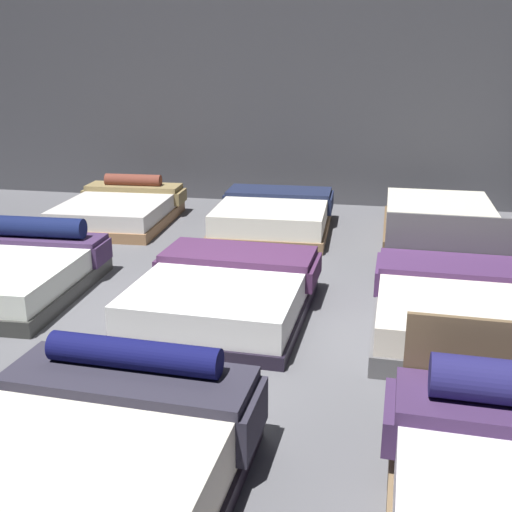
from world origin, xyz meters
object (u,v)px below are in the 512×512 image
(bed_1, at_px, (80,477))
(bed_6, at_px, (120,210))
(bed_3, at_px, (13,273))
(bed_4, at_px, (225,293))
(bed_7, at_px, (274,216))
(bed_8, at_px, (438,223))
(bed_5, at_px, (466,308))

(bed_1, xyz_separation_m, bed_6, (-2.30, 5.92, -0.04))
(bed_3, bearing_deg, bed_4, -4.48)
(bed_7, xyz_separation_m, bed_8, (2.27, -0.00, 0.02))
(bed_6, bearing_deg, bed_1, -71.50)
(bed_4, distance_m, bed_6, 3.86)
(bed_1, height_order, bed_7, bed_1)
(bed_5, relative_size, bed_6, 1.00)
(bed_3, height_order, bed_7, bed_3)
(bed_8, bearing_deg, bed_1, -110.71)
(bed_5, distance_m, bed_7, 3.77)
(bed_4, distance_m, bed_8, 3.76)
(bed_6, bearing_deg, bed_3, -91.78)
(bed_5, bearing_deg, bed_7, 128.90)
(bed_4, height_order, bed_7, bed_7)
(bed_3, xyz_separation_m, bed_6, (-0.05, 2.94, -0.01))
(bed_5, distance_m, bed_8, 2.99)
(bed_3, bearing_deg, bed_8, 30.57)
(bed_6, distance_m, bed_7, 2.35)
(bed_1, height_order, bed_6, bed_1)
(bed_6, bearing_deg, bed_4, -54.64)
(bed_5, bearing_deg, bed_4, -177.65)
(bed_3, xyz_separation_m, bed_4, (2.33, -0.10, -0.00))
(bed_1, height_order, bed_5, bed_5)
(bed_1, height_order, bed_3, bed_1)
(bed_3, distance_m, bed_8, 5.43)
(bed_3, distance_m, bed_5, 4.59)
(bed_5, bearing_deg, bed_3, -179.28)
(bed_4, relative_size, bed_6, 0.97)
(bed_3, relative_size, bed_5, 0.96)
(bed_3, relative_size, bed_6, 0.96)
(bed_3, xyz_separation_m, bed_5, (4.59, -0.06, 0.01))
(bed_6, xyz_separation_m, bed_8, (4.62, -0.01, 0.04))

